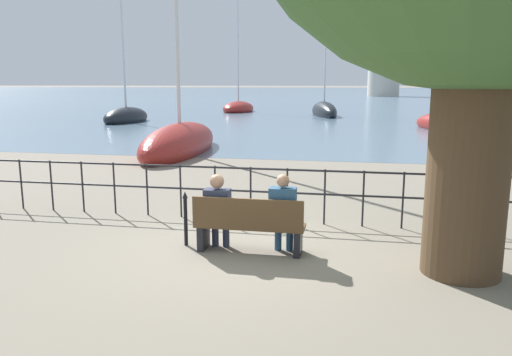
{
  "coord_description": "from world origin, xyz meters",
  "views": [
    {
      "loc": [
        1.54,
        -7.37,
        2.61
      ],
      "look_at": [
        0.0,
        0.5,
        1.09
      ],
      "focal_mm": 35.0,
      "sensor_mm": 36.0,
      "label": 1
    }
  ],
  "objects_px": {
    "seated_person_left": "(218,208)",
    "park_bench": "(249,226)",
    "sailboat_0": "(238,108)",
    "sailboat_1": "(324,111)",
    "closed_umbrella": "(186,216)",
    "sailboat_2": "(180,143)",
    "sailboat_3": "(126,117)",
    "sailboat_4": "(450,125)",
    "harbor_lighthouse": "(385,52)",
    "seated_person_right": "(283,210)"
  },
  "relations": [
    {
      "from": "seated_person_right",
      "to": "harbor_lighthouse",
      "type": "xyz_separation_m",
      "value": [
        6.7,
        98.45,
        8.03
      ]
    },
    {
      "from": "seated_person_right",
      "to": "sailboat_2",
      "type": "height_order",
      "value": "sailboat_2"
    },
    {
      "from": "park_bench",
      "to": "sailboat_1",
      "type": "bearing_deg",
      "value": 91.46
    },
    {
      "from": "seated_person_right",
      "to": "seated_person_left",
      "type": "bearing_deg",
      "value": 179.93
    },
    {
      "from": "seated_person_right",
      "to": "harbor_lighthouse",
      "type": "bearing_deg",
      "value": 86.1
    },
    {
      "from": "park_bench",
      "to": "closed_umbrella",
      "type": "distance_m",
      "value": 1.1
    },
    {
      "from": "closed_umbrella",
      "to": "sailboat_0",
      "type": "distance_m",
      "value": 38.8
    },
    {
      "from": "park_bench",
      "to": "seated_person_right",
      "type": "relative_size",
      "value": 1.37
    },
    {
      "from": "sailboat_4",
      "to": "sailboat_1",
      "type": "bearing_deg",
      "value": 99.36
    },
    {
      "from": "seated_person_right",
      "to": "sailboat_4",
      "type": "height_order",
      "value": "sailboat_4"
    },
    {
      "from": "sailboat_4",
      "to": "seated_person_right",
      "type": "bearing_deg",
      "value": -129.17
    },
    {
      "from": "sailboat_2",
      "to": "harbor_lighthouse",
      "type": "height_order",
      "value": "harbor_lighthouse"
    },
    {
      "from": "park_bench",
      "to": "sailboat_1",
      "type": "distance_m",
      "value": 34.08
    },
    {
      "from": "sailboat_1",
      "to": "sailboat_4",
      "type": "height_order",
      "value": "sailboat_1"
    },
    {
      "from": "seated_person_left",
      "to": "sailboat_3",
      "type": "relative_size",
      "value": 0.12
    },
    {
      "from": "seated_person_left",
      "to": "harbor_lighthouse",
      "type": "distance_m",
      "value": 99.08
    },
    {
      "from": "park_bench",
      "to": "sailboat_0",
      "type": "xyz_separation_m",
      "value": [
        -9.0,
        38.13,
        -0.09
      ]
    },
    {
      "from": "park_bench",
      "to": "seated_person_left",
      "type": "bearing_deg",
      "value": 171.58
    },
    {
      "from": "sailboat_2",
      "to": "sailboat_3",
      "type": "xyz_separation_m",
      "value": [
        -8.73,
        13.74,
        -0.02
      ]
    },
    {
      "from": "park_bench",
      "to": "sailboat_2",
      "type": "xyz_separation_m",
      "value": [
        -4.96,
        10.77,
        -0.07
      ]
    },
    {
      "from": "sailboat_1",
      "to": "sailboat_2",
      "type": "bearing_deg",
      "value": -113.03
    },
    {
      "from": "park_bench",
      "to": "harbor_lighthouse",
      "type": "relative_size",
      "value": 0.09
    },
    {
      "from": "park_bench",
      "to": "harbor_lighthouse",
      "type": "height_order",
      "value": "harbor_lighthouse"
    },
    {
      "from": "sailboat_0",
      "to": "sailboat_3",
      "type": "distance_m",
      "value": 14.4
    },
    {
      "from": "closed_umbrella",
      "to": "sailboat_4",
      "type": "height_order",
      "value": "sailboat_4"
    },
    {
      "from": "closed_umbrella",
      "to": "sailboat_1",
      "type": "distance_m",
      "value": 33.91
    },
    {
      "from": "harbor_lighthouse",
      "to": "sailboat_4",
      "type": "bearing_deg",
      "value": -90.31
    },
    {
      "from": "seated_person_left",
      "to": "sailboat_1",
      "type": "xyz_separation_m",
      "value": [
        -0.35,
        33.99,
        -0.3
      ]
    },
    {
      "from": "seated_person_left",
      "to": "sailboat_4",
      "type": "xyz_separation_m",
      "value": [
        7.32,
        21.98,
        -0.37
      ]
    },
    {
      "from": "seated_person_left",
      "to": "closed_umbrella",
      "type": "height_order",
      "value": "seated_person_left"
    },
    {
      "from": "closed_umbrella",
      "to": "sailboat_3",
      "type": "bearing_deg",
      "value": 117.35
    },
    {
      "from": "sailboat_3",
      "to": "sailboat_4",
      "type": "xyz_separation_m",
      "value": [
        20.49,
        -2.46,
        -0.04
      ]
    },
    {
      "from": "park_bench",
      "to": "closed_umbrella",
      "type": "relative_size",
      "value": 1.91
    },
    {
      "from": "seated_person_right",
      "to": "sailboat_1",
      "type": "distance_m",
      "value": 34.02
    },
    {
      "from": "sailboat_0",
      "to": "sailboat_3",
      "type": "relative_size",
      "value": 1.13
    },
    {
      "from": "seated_person_left",
      "to": "sailboat_2",
      "type": "relative_size",
      "value": 0.11
    },
    {
      "from": "sailboat_1",
      "to": "harbor_lighthouse",
      "type": "bearing_deg",
      "value": 69.79
    },
    {
      "from": "seated_person_right",
      "to": "sailboat_2",
      "type": "xyz_separation_m",
      "value": [
        -5.48,
        10.7,
        -0.32
      ]
    },
    {
      "from": "sailboat_4",
      "to": "park_bench",
      "type": "bearing_deg",
      "value": -130.35
    },
    {
      "from": "sailboat_2",
      "to": "harbor_lighthouse",
      "type": "bearing_deg",
      "value": 78.61
    },
    {
      "from": "sailboat_1",
      "to": "sailboat_2",
      "type": "xyz_separation_m",
      "value": [
        -4.1,
        -23.29,
        -0.02
      ]
    },
    {
      "from": "seated_person_left",
      "to": "sailboat_1",
      "type": "distance_m",
      "value": 33.99
    },
    {
      "from": "sailboat_0",
      "to": "sailboat_3",
      "type": "bearing_deg",
      "value": -105.83
    },
    {
      "from": "seated_person_left",
      "to": "park_bench",
      "type": "bearing_deg",
      "value": -8.42
    },
    {
      "from": "sailboat_3",
      "to": "closed_umbrella",
      "type": "bearing_deg",
      "value": -61.68
    },
    {
      "from": "closed_umbrella",
      "to": "sailboat_1",
      "type": "xyz_separation_m",
      "value": [
        0.22,
        33.91,
        -0.12
      ]
    },
    {
      "from": "park_bench",
      "to": "harbor_lighthouse",
      "type": "bearing_deg",
      "value": 85.81
    },
    {
      "from": "park_bench",
      "to": "sailboat_0",
      "type": "relative_size",
      "value": 0.15
    },
    {
      "from": "sailboat_3",
      "to": "sailboat_2",
      "type": "bearing_deg",
      "value": -56.62
    },
    {
      "from": "sailboat_0",
      "to": "sailboat_1",
      "type": "relative_size",
      "value": 1.02
    }
  ]
}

